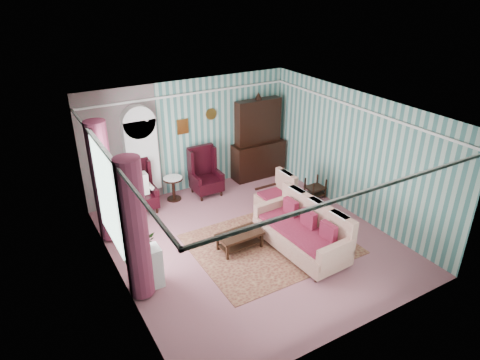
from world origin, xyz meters
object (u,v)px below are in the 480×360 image
seated_woman (140,189)px  floral_armchair (275,194)px  wingback_right (206,172)px  sofa (301,232)px  coffee_table (240,241)px  dresser_hutch (259,137)px  bookcase (142,161)px  wingback_left (139,188)px  nest_table (315,188)px  plant_stand (146,269)px  round_side_table (174,189)px

seated_woman → floral_armchair: (2.73, -1.70, -0.07)m
wingback_right → sofa: bearing=-80.3°
coffee_table → dresser_hutch: bearing=51.7°
bookcase → coffee_table: size_ratio=2.37×
wingback_left → sofa: wingback_left is taller
floral_armchair → coffee_table: bearing=120.2°
wingback_left → seated_woman: wingback_left is taller
seated_woman → sofa: size_ratio=0.56×
wingback_right → sofa: wingback_right is taller
bookcase → wingback_right: bearing=-14.6°
bookcase → nest_table: bookcase is taller
seated_woman → floral_armchair: 3.21m
nest_table → plant_stand: (-4.87, -1.20, 0.13)m
floral_armchair → coffee_table: (-1.47, -0.87, -0.33)m
dresser_hutch → coffee_table: 3.75m
seated_woman → plant_stand: bearing=-106.2°
wingback_left → round_side_table: (0.90, 0.15, -0.33)m
dresser_hutch → seated_woman: 3.56m
wingback_right → nest_table: bearing=-33.7°
dresser_hutch → coffee_table: size_ratio=2.50×
bookcase → dresser_hutch: bearing=-2.1°
wingback_left → coffee_table: wingback_left is taller
bookcase → round_side_table: 1.07m
floral_armchair → round_side_table: bearing=44.5°
plant_stand → coffee_table: bearing=5.2°
floral_armchair → coffee_table: floral_armchair is taller
seated_woman → dresser_hutch: bearing=4.4°
sofa → floral_armchair: bearing=-18.4°
seated_woman → sofa: bearing=-54.6°
bookcase → round_side_table: bookcase is taller
plant_stand → coffee_table: (2.06, 0.19, -0.21)m
wingback_left → nest_table: bearing=-20.8°
wingback_right → round_side_table: 0.92m
seated_woman → nest_table: seated_woman is taller
nest_table → sofa: bearing=-136.2°
wingback_right → seated_woman: (-1.75, 0.00, -0.04)m
floral_armchair → coffee_table: 1.74m
dresser_hutch → round_side_table: size_ratio=3.93×
bookcase → wingback_left: bookcase is taller
wingback_right → nest_table: (2.32, -1.55, -0.35)m
plant_stand → floral_armchair: size_ratio=0.77×
round_side_table → wingback_right: bearing=-10.0°
sofa → floral_armchair: 1.60m
round_side_table → coffee_table: bearing=-82.5°
round_side_table → plant_stand: bearing=-120.4°
wingback_left → sofa: 3.98m
dresser_hutch → floral_armchair: size_ratio=2.27×
bookcase → plant_stand: (-1.05, -3.14, -0.72)m
nest_table → round_side_table: bearing=151.8°
bookcase → coffee_table: bookcase is taller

